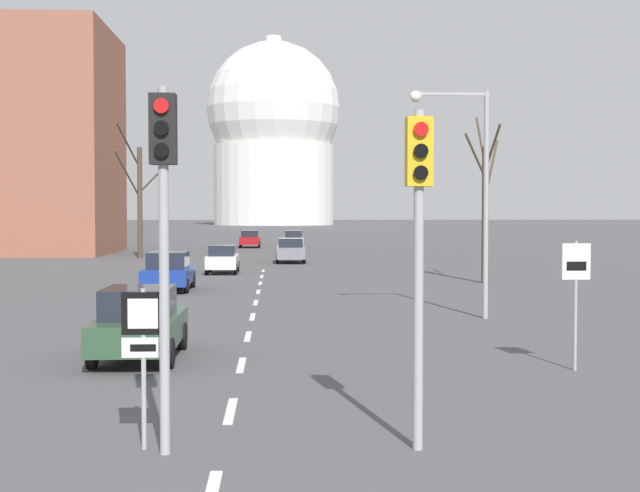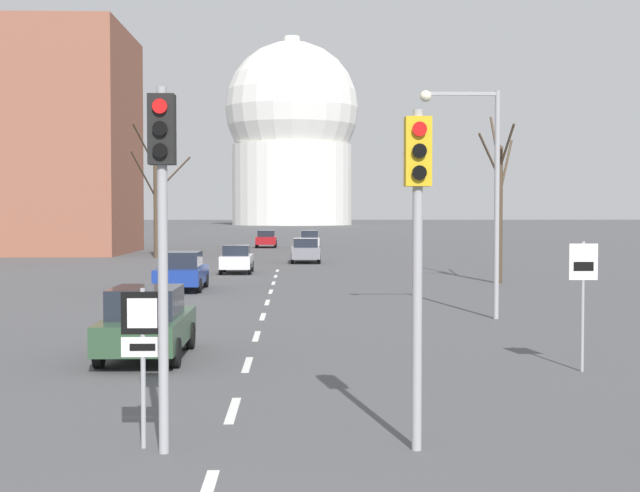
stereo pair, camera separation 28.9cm
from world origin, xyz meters
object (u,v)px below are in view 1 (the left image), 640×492
(sedan_near_right, at_px, (222,259))
(sedan_far_left, at_px, (250,239))
(sedan_mid_centre, at_px, (169,271))
(speed_limit_sign, at_px, (576,283))
(sedan_far_right, at_px, (293,240))
(street_lamp_right, at_px, (470,175))
(traffic_signal_near_right, at_px, (419,213))
(sedan_near_left, at_px, (140,323))
(route_sign_post, at_px, (143,341))
(traffic_signal_centre_tall, at_px, (163,199))
(sedan_distant_centre, at_px, (291,250))

(sedan_near_right, relative_size, sedan_far_left, 0.84)
(sedan_far_left, bearing_deg, sedan_mid_centre, -92.53)
(speed_limit_sign, bearing_deg, sedan_near_right, 106.91)
(sedan_far_right, bearing_deg, sedan_near_right, -97.93)
(street_lamp_right, bearing_deg, speed_limit_sign, -88.48)
(street_lamp_right, xyz_separation_m, sedan_near_right, (-9.01, 21.20, -3.72))
(traffic_signal_near_right, xyz_separation_m, sedan_far_left, (-4.53, 72.60, -2.49))
(street_lamp_right, bearing_deg, sedan_far_right, 94.86)
(sedan_near_left, relative_size, sedan_far_right, 1.13)
(traffic_signal_near_right, xyz_separation_m, route_sign_post, (-3.85, 0.20, -1.79))
(sedan_far_left, distance_m, sedan_far_right, 5.67)
(traffic_signal_centre_tall, relative_size, sedan_near_left, 1.18)
(sedan_near_left, xyz_separation_m, sedan_near_right, (0.15, 28.51, -0.04))
(traffic_signal_near_right, xyz_separation_m, sedan_near_left, (-5.09, 8.01, -2.50))
(street_lamp_right, bearing_deg, sedan_far_left, 98.53)
(sedan_near_right, distance_m, sedan_far_right, 32.44)
(sedan_far_right, bearing_deg, sedan_mid_centre, -98.14)
(sedan_near_left, relative_size, sedan_mid_centre, 0.95)
(sedan_near_right, distance_m, sedan_far_left, 36.09)
(sedan_mid_centre, xyz_separation_m, sedan_distant_centre, (5.53, 20.87, -0.00))
(speed_limit_sign, distance_m, sedan_distant_centre, 41.04)
(traffic_signal_centre_tall, height_order, traffic_signal_near_right, traffic_signal_centre_tall)
(traffic_signal_centre_tall, distance_m, speed_limit_sign, 10.08)
(sedan_near_right, xyz_separation_m, sedan_distant_centre, (3.89, 10.22, 0.04))
(sedan_mid_centre, bearing_deg, sedan_near_left, -85.21)
(speed_limit_sign, xyz_separation_m, sedan_near_right, (-9.26, 30.45, -1.07))
(speed_limit_sign, distance_m, street_lamp_right, 9.62)
(traffic_signal_near_right, distance_m, sedan_far_left, 72.79)
(sedan_far_left, bearing_deg, sedan_near_left, -90.50)
(route_sign_post, distance_m, speed_limit_sign, 10.05)
(speed_limit_sign, height_order, street_lamp_right, street_lamp_right)
(traffic_signal_near_right, bearing_deg, sedan_distant_centre, 91.30)
(traffic_signal_near_right, relative_size, route_sign_post, 2.10)
(sedan_near_right, bearing_deg, route_sign_post, -88.27)
(route_sign_post, height_order, sedan_near_right, route_sign_post)
(sedan_mid_centre, bearing_deg, sedan_far_left, 87.47)
(sedan_near_left, bearing_deg, route_sign_post, -80.94)
(sedan_near_left, xyz_separation_m, sedan_mid_centre, (-1.50, 17.86, 0.00))
(traffic_signal_centre_tall, distance_m, traffic_signal_near_right, 3.53)
(sedan_near_right, height_order, sedan_mid_centre, sedan_mid_centre)
(street_lamp_right, distance_m, sedan_far_left, 58.05)
(route_sign_post, relative_size, street_lamp_right, 0.32)
(sedan_mid_centre, distance_m, sedan_far_right, 43.22)
(sedan_far_left, bearing_deg, speed_limit_sign, -82.44)
(sedan_near_left, distance_m, sedan_near_right, 28.51)
(traffic_signal_centre_tall, distance_m, street_lamp_right, 17.17)
(traffic_signal_near_right, relative_size, street_lamp_right, 0.67)
(route_sign_post, bearing_deg, speed_limit_sign, 35.68)
(speed_limit_sign, bearing_deg, street_lamp_right, 91.52)
(traffic_signal_centre_tall, bearing_deg, sedan_distant_centre, 86.99)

